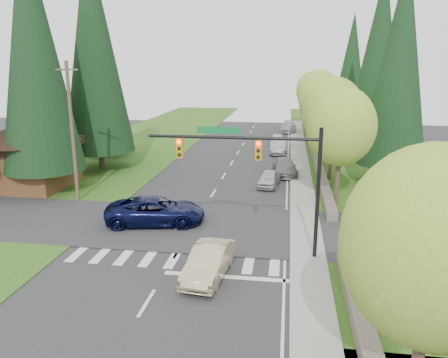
% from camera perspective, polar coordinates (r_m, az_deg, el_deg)
% --- Properties ---
extents(ground, '(120.00, 120.00, 0.00)m').
position_cam_1_polar(ground, '(20.15, -9.16, -14.26)').
color(ground, '#28282B').
rests_on(ground, ground).
extents(grass_east, '(14.00, 110.00, 0.06)m').
position_cam_1_polar(grass_east, '(38.71, 19.14, -0.63)').
color(grass_east, '#204A13').
rests_on(grass_east, ground).
extents(grass_west, '(14.00, 110.00, 0.06)m').
position_cam_1_polar(grass_west, '(42.33, -17.93, 0.73)').
color(grass_west, '#204A13').
rests_on(grass_west, ground).
extents(cross_street, '(120.00, 8.00, 0.10)m').
position_cam_1_polar(cross_street, '(27.17, -4.10, -6.27)').
color(cross_street, '#28282B').
rests_on(cross_street, ground).
extents(sidewalk_east, '(1.80, 80.00, 0.13)m').
position_cam_1_polar(sidewalk_east, '(39.95, 10.02, 0.48)').
color(sidewalk_east, gray).
rests_on(sidewalk_east, ground).
extents(curb_east, '(0.20, 80.00, 0.13)m').
position_cam_1_polar(curb_east, '(39.94, 8.80, 0.52)').
color(curb_east, gray).
rests_on(curb_east, ground).
extents(stone_wall_south, '(0.70, 14.00, 0.70)m').
position_cam_1_polar(stone_wall_south, '(16.88, 18.17, -19.70)').
color(stone_wall_south, '#4C4438').
rests_on(stone_wall_south, ground).
extents(stone_wall_north, '(0.70, 40.00, 0.70)m').
position_cam_1_polar(stone_wall_north, '(47.77, 11.86, 3.05)').
color(stone_wall_north, '#4C4438').
rests_on(stone_wall_north, ground).
extents(traffic_signal, '(8.70, 0.37, 6.80)m').
position_cam_1_polar(traffic_signal, '(21.81, 4.93, 2.16)').
color(traffic_signal, black).
rests_on(traffic_signal, ground).
extents(brown_building, '(8.40, 8.40, 5.40)m').
position_cam_1_polar(brown_building, '(38.43, -24.23, 3.54)').
color(brown_building, '#4C2D19').
rests_on(brown_building, ground).
extents(utility_pole, '(1.60, 0.24, 10.00)m').
position_cam_1_polar(utility_pole, '(32.81, -19.21, 5.87)').
color(utility_pole, '#473828').
rests_on(utility_pole, ground).
extents(decid_tree_0, '(4.80, 4.80, 8.37)m').
position_cam_1_polar(decid_tree_0, '(31.23, 15.04, 6.63)').
color(decid_tree_0, '#38281C').
rests_on(decid_tree_0, ground).
extents(decid_tree_1, '(5.20, 5.20, 8.80)m').
position_cam_1_polar(decid_tree_1, '(38.14, 14.08, 8.35)').
color(decid_tree_1, '#38281C').
rests_on(decid_tree_1, ground).
extents(decid_tree_2, '(5.00, 5.00, 8.82)m').
position_cam_1_polar(decid_tree_2, '(45.05, 13.02, 9.48)').
color(decid_tree_2, '#38281C').
rests_on(decid_tree_2, ground).
extents(decid_tree_3, '(5.00, 5.00, 8.55)m').
position_cam_1_polar(decid_tree_3, '(52.04, 12.54, 9.86)').
color(decid_tree_3, '#38281C').
rests_on(decid_tree_3, ground).
extents(decid_tree_4, '(5.40, 5.40, 9.18)m').
position_cam_1_polar(decid_tree_4, '(58.99, 12.22, 10.78)').
color(decid_tree_4, '#38281C').
rests_on(decid_tree_4, ground).
extents(decid_tree_5, '(4.80, 4.80, 8.30)m').
position_cam_1_polar(decid_tree_5, '(65.98, 11.65, 10.72)').
color(decid_tree_5, '#38281C').
rests_on(decid_tree_5, ground).
extents(decid_tree_6, '(5.20, 5.20, 8.86)m').
position_cam_1_polar(decid_tree_6, '(72.95, 11.47, 11.34)').
color(decid_tree_6, '#38281C').
rests_on(decid_tree_6, ground).
extents(decid_tree_south, '(4.60, 4.60, 7.92)m').
position_cam_1_polar(decid_tree_south, '(12.19, 25.56, -8.05)').
color(decid_tree_south, '#38281C').
rests_on(decid_tree_south, ground).
extents(conifer_w_a, '(6.12, 6.12, 19.80)m').
position_cam_1_polar(conifer_w_a, '(35.98, -23.62, 15.23)').
color(conifer_w_a, '#38281C').
rests_on(conifer_w_a, ground).
extents(conifer_w_b, '(5.44, 5.44, 17.80)m').
position_cam_1_polar(conifer_w_b, '(40.94, -24.16, 13.55)').
color(conifer_w_b, '#38281C').
rests_on(conifer_w_b, ground).
extents(conifer_w_c, '(6.46, 6.46, 20.80)m').
position_cam_1_polar(conifer_w_c, '(42.62, -16.68, 16.21)').
color(conifer_w_c, '#38281C').
rests_on(conifer_w_c, ground).
extents(conifer_w_e, '(5.78, 5.78, 18.80)m').
position_cam_1_polar(conifer_w_e, '(48.88, -15.77, 14.82)').
color(conifer_w_e, '#38281C').
rests_on(conifer_w_e, ground).
extents(conifer_e_a, '(5.44, 5.44, 17.80)m').
position_cam_1_polar(conifer_e_a, '(37.70, 21.93, 13.78)').
color(conifer_e_a, '#38281C').
rests_on(conifer_e_a, ground).
extents(conifer_e_b, '(6.12, 6.12, 19.80)m').
position_cam_1_polar(conifer_e_b, '(51.63, 19.60, 15.05)').
color(conifer_e_b, '#38281C').
rests_on(conifer_e_b, ground).
extents(conifer_e_c, '(5.10, 5.10, 16.80)m').
position_cam_1_polar(conifer_e_c, '(65.30, 16.29, 13.71)').
color(conifer_e_c, '#38281C').
rests_on(conifer_e_c, ground).
extents(sedan_champagne, '(2.02, 4.61, 1.47)m').
position_cam_1_polar(sedan_champagne, '(20.84, -1.99, -10.77)').
color(sedan_champagne, '#C9B786').
rests_on(sedan_champagne, ground).
extents(suv_navy, '(6.54, 3.93, 1.70)m').
position_cam_1_polar(suv_navy, '(27.67, -8.92, -4.15)').
color(suv_navy, '#0A0F34').
rests_on(suv_navy, ground).
extents(parked_car_a, '(1.98, 3.95, 1.29)m').
position_cam_1_polar(parked_car_a, '(36.09, 5.91, 0.05)').
color(parked_car_a, silver).
rests_on(parked_car_a, ground).
extents(parked_car_b, '(2.54, 5.17, 1.45)m').
position_cam_1_polar(parked_car_b, '(40.11, 7.95, 1.58)').
color(parked_car_b, slate).
rests_on(parked_car_b, ground).
extents(parked_car_c, '(1.87, 4.84, 1.57)m').
position_cam_1_polar(parked_car_c, '(49.87, 7.18, 4.24)').
color(parked_car_c, '#A0A0A4').
rests_on(parked_car_c, ground).
extents(parked_car_d, '(1.82, 4.34, 1.47)m').
position_cam_1_polar(parked_car_d, '(54.56, 7.01, 5.08)').
color(parked_car_d, white).
rests_on(parked_car_d, ground).
extents(parked_car_e, '(2.37, 5.42, 1.55)m').
position_cam_1_polar(parked_car_e, '(66.28, 8.40, 6.74)').
color(parked_car_e, '#A2A1A6').
rests_on(parked_car_e, ground).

